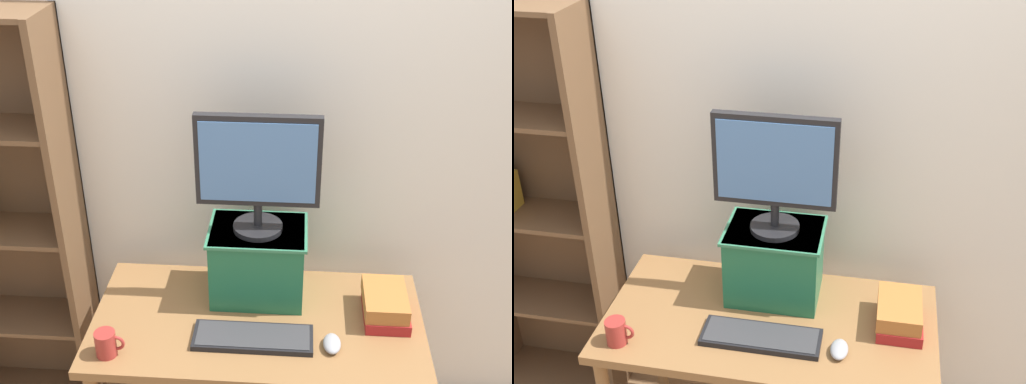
# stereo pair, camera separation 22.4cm
# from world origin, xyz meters

# --- Properties ---
(back_wall) EXTENTS (7.00, 0.08, 2.60)m
(back_wall) POSITION_xyz_m (0.00, 0.47, 1.30)
(back_wall) COLOR silver
(back_wall) RESTS_ON ground_plane
(desk) EXTENTS (1.26, 0.65, 0.77)m
(desk) POSITION_xyz_m (0.00, 0.00, 0.67)
(desk) COLOR olive
(desk) RESTS_ON ground_plane
(bookshelf_unit) EXTENTS (0.66, 0.28, 1.85)m
(bookshelf_unit) POSITION_xyz_m (-1.12, 0.32, 0.94)
(bookshelf_unit) COLOR brown
(bookshelf_unit) RESTS_ON ground_plane
(riser_box) EXTENTS (0.38, 0.28, 0.30)m
(riser_box) POSITION_xyz_m (-0.01, 0.16, 0.92)
(riser_box) COLOR #1E6642
(riser_box) RESTS_ON desk
(computer_monitor) EXTENTS (0.46, 0.19, 0.47)m
(computer_monitor) POSITION_xyz_m (-0.01, 0.16, 1.32)
(computer_monitor) COLOR black
(computer_monitor) RESTS_ON riser_box
(keyboard) EXTENTS (0.44, 0.15, 0.02)m
(keyboard) POSITION_xyz_m (-0.01, -0.12, 0.78)
(keyboard) COLOR black
(keyboard) RESTS_ON desk
(computer_mouse) EXTENTS (0.06, 0.10, 0.04)m
(computer_mouse) POSITION_xyz_m (0.28, -0.14, 0.78)
(computer_mouse) COLOR #99999E
(computer_mouse) RESTS_ON desk
(book_stack) EXTENTS (0.17, 0.24, 0.11)m
(book_stack) POSITION_xyz_m (0.48, 0.06, 0.82)
(book_stack) COLOR maroon
(book_stack) RESTS_ON desk
(coffee_mug) EXTENTS (0.11, 0.08, 0.10)m
(coffee_mug) POSITION_xyz_m (-0.52, -0.23, 0.81)
(coffee_mug) COLOR #9E2D28
(coffee_mug) RESTS_ON desk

